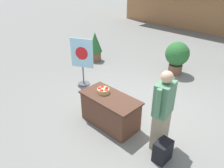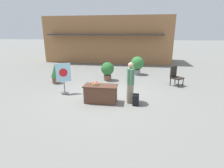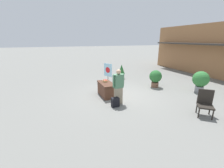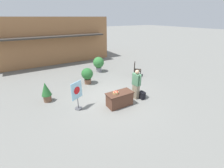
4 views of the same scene
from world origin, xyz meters
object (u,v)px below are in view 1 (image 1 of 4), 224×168
apple_basket (103,90)px  potted_plant_near_right (95,46)px  person_visitor (163,111)px  display_table (110,110)px  potted_plant_far_left (177,56)px  backpack (163,151)px  poster_board (82,60)px

apple_basket → potted_plant_near_right: bearing=141.2°
person_visitor → display_table: bearing=0.0°
person_visitor → potted_plant_near_right: (-4.27, 2.14, -0.25)m
potted_plant_far_left → apple_basket: bearing=-88.3°
apple_basket → backpack: size_ratio=0.64×
display_table → person_visitor: (1.18, 0.18, 0.48)m
apple_basket → backpack: apple_basket is taller
potted_plant_far_left → person_visitor: bearing=-64.9°
apple_basket → poster_board: 1.85m
apple_basket → poster_board: bearing=155.6°
backpack → person_visitor: bearing=134.1°
apple_basket → potted_plant_far_left: 3.39m
backpack → potted_plant_near_right: potted_plant_near_right is taller
person_visitor → potted_plant_far_left: 3.57m
person_visitor → potted_plant_far_left: size_ratio=1.52×
apple_basket → person_visitor: bearing=6.6°
display_table → apple_basket: size_ratio=5.01×
potted_plant_near_right → backpack: bearing=-27.9°
potted_plant_near_right → potted_plant_far_left: bearing=21.5°
person_visitor → poster_board: bearing=-19.7°
potted_plant_near_right → apple_basket: bearing=-38.8°
poster_board → potted_plant_near_right: bearing=-170.1°
apple_basket → potted_plant_far_left: bearing=91.7°
apple_basket → potted_plant_near_right: potted_plant_near_right is taller
poster_board → potted_plant_far_left: (1.59, 2.62, -0.17)m
display_table → poster_board: poster_board is taller
poster_board → potted_plant_far_left: 3.07m
person_visitor → potted_plant_near_right: bearing=-35.2°
backpack → poster_board: (-3.35, 0.86, 0.60)m
person_visitor → potted_plant_near_right: 4.79m
display_table → backpack: (1.43, -0.08, -0.15)m
poster_board → potted_plant_near_right: (-1.18, 1.54, -0.21)m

